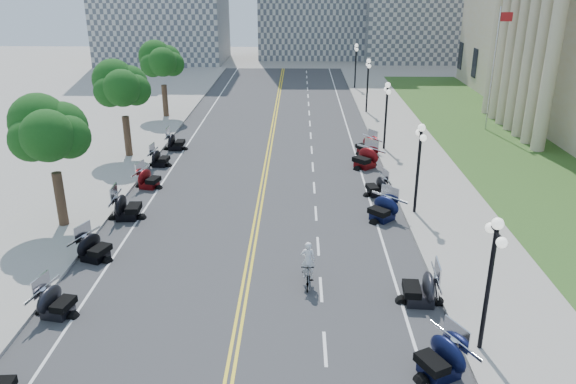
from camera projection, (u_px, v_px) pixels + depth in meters
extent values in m
plane|color=gray|center=(252.00, 246.00, 27.29)|extent=(160.00, 160.00, 0.00)
cube|color=#333335|center=(264.00, 176.00, 36.61)|extent=(16.00, 90.00, 0.01)
cube|color=yellow|center=(263.00, 176.00, 36.61)|extent=(0.12, 90.00, 0.00)
cube|color=yellow|center=(266.00, 176.00, 36.60)|extent=(0.12, 90.00, 0.00)
cube|color=white|center=(363.00, 177.00, 36.49)|extent=(0.12, 90.00, 0.00)
cube|color=white|center=(167.00, 176.00, 36.72)|extent=(0.12, 90.00, 0.00)
cube|color=white|center=(325.00, 349.00, 19.77)|extent=(0.12, 2.00, 0.00)
cube|color=white|center=(321.00, 289.00, 23.50)|extent=(0.12, 2.00, 0.00)
cube|color=white|center=(318.00, 246.00, 27.23)|extent=(0.12, 2.00, 0.00)
cube|color=white|center=(316.00, 213.00, 30.96)|extent=(0.12, 2.00, 0.00)
cube|color=white|center=(314.00, 188.00, 34.68)|extent=(0.12, 2.00, 0.00)
cube|color=white|center=(313.00, 167.00, 38.41)|extent=(0.12, 2.00, 0.00)
cube|color=white|center=(312.00, 150.00, 42.14)|extent=(0.12, 2.00, 0.00)
cube|color=white|center=(311.00, 136.00, 45.86)|extent=(0.12, 2.00, 0.00)
cube|color=white|center=(310.00, 123.00, 49.59)|extent=(0.12, 2.00, 0.00)
cube|color=white|center=(309.00, 113.00, 53.32)|extent=(0.12, 2.00, 0.00)
cube|color=white|center=(309.00, 104.00, 57.04)|extent=(0.12, 2.00, 0.00)
cube|color=white|center=(308.00, 96.00, 60.77)|extent=(0.12, 2.00, 0.00)
cube|color=white|center=(308.00, 89.00, 64.50)|extent=(0.12, 2.00, 0.00)
cube|color=white|center=(307.00, 83.00, 68.23)|extent=(0.12, 2.00, 0.00)
cube|color=white|center=(307.00, 77.00, 71.95)|extent=(0.12, 2.00, 0.00)
cube|color=white|center=(306.00, 72.00, 75.68)|extent=(0.12, 2.00, 0.00)
cube|color=#9E9991|center=(426.00, 177.00, 36.39)|extent=(5.00, 90.00, 0.15)
cube|color=#9E9991|center=(105.00, 174.00, 36.78)|extent=(5.00, 90.00, 0.15)
cube|color=#356023|center=(494.00, 143.00, 43.72)|extent=(9.00, 60.00, 0.10)
imported|color=#A51414|center=(308.00, 273.00, 23.65)|extent=(0.59, 1.91, 1.14)
imported|color=silver|center=(308.00, 243.00, 23.14)|extent=(0.61, 0.40, 1.67)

